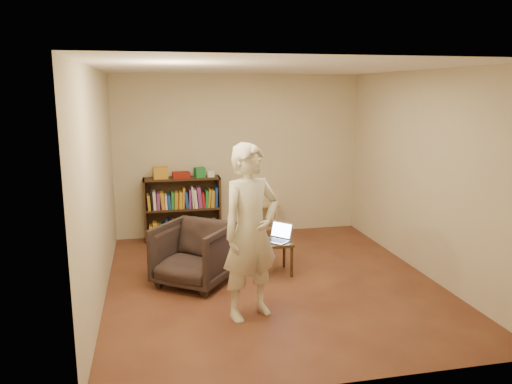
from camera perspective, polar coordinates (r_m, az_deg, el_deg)
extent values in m
plane|color=#4E2319|center=(6.33, 1.82, -10.23)|extent=(4.50, 4.50, 0.00)
plane|color=white|center=(5.87, 1.99, 14.01)|extent=(4.50, 4.50, 0.00)
plane|color=#BDAF8F|center=(8.14, -1.93, 4.19)|extent=(4.00, 0.00, 4.00)
plane|color=#BDAF8F|center=(5.82, -17.57, 0.63)|extent=(0.00, 4.50, 4.50)
plane|color=#BDAF8F|center=(6.73, 18.68, 1.99)|extent=(0.00, 4.50, 4.50)
cube|color=black|center=(7.99, -12.57, -2.06)|extent=(0.03, 0.30, 1.00)
cube|color=black|center=(8.06, -4.24, -1.69)|extent=(0.03, 0.30, 1.00)
cube|color=black|center=(8.14, -8.45, -1.66)|extent=(1.20, 0.02, 1.00)
cube|color=black|center=(8.13, -8.28, -5.21)|extent=(1.20, 0.30, 0.03)
cube|color=black|center=(8.01, -8.39, -1.88)|extent=(1.14, 0.30, 0.03)
cube|color=black|center=(7.91, -8.49, 1.53)|extent=(1.20, 0.30, 0.03)
cube|color=orange|center=(7.86, -10.86, 2.17)|extent=(0.23, 0.18, 0.18)
cube|color=maroon|center=(7.88, -8.55, 1.94)|extent=(0.27, 0.21, 0.09)
cube|color=#207932|center=(7.90, -6.46, 2.25)|extent=(0.18, 0.18, 0.15)
cube|color=silver|center=(7.93, -5.21, 2.07)|extent=(0.11, 0.11, 0.09)
cube|color=#A1734E|center=(8.15, 1.13, -1.34)|extent=(0.38, 0.38, 0.04)
cylinder|color=#A1734E|center=(8.04, 0.33, -3.52)|extent=(0.04, 0.04, 0.51)
cylinder|color=#A1734E|center=(8.11, 2.38, -3.40)|extent=(0.04, 0.04, 0.51)
cylinder|color=#A1734E|center=(8.32, -0.11, -3.00)|extent=(0.04, 0.04, 0.51)
cylinder|color=#A1734E|center=(8.38, 1.88, -2.89)|extent=(0.04, 0.04, 0.51)
imported|color=black|center=(6.19, -7.11, -7.06)|extent=(1.15, 1.16, 0.76)
cube|color=black|center=(6.49, 2.11, -5.79)|extent=(0.42, 0.42, 0.04)
cylinder|color=black|center=(6.35, 0.89, -8.24)|extent=(0.04, 0.04, 0.39)
cylinder|color=black|center=(6.44, 4.10, -7.99)|extent=(0.04, 0.04, 0.39)
cylinder|color=black|center=(6.69, 0.18, -7.20)|extent=(0.04, 0.04, 0.39)
cylinder|color=black|center=(6.77, 3.23, -6.98)|extent=(0.04, 0.04, 0.39)
cube|color=#B4B3B8|center=(6.46, 2.26, -5.62)|extent=(0.37, 0.38, 0.02)
cube|color=black|center=(6.46, 2.26, -5.53)|extent=(0.27, 0.28, 0.00)
cube|color=#B4B3B8|center=(6.54, 2.94, -4.37)|extent=(0.26, 0.28, 0.21)
cube|color=#B6CBFF|center=(6.54, 2.94, -4.37)|extent=(0.23, 0.24, 0.17)
imported|color=beige|center=(5.14, -0.61, -4.62)|extent=(0.79, 0.67, 1.84)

